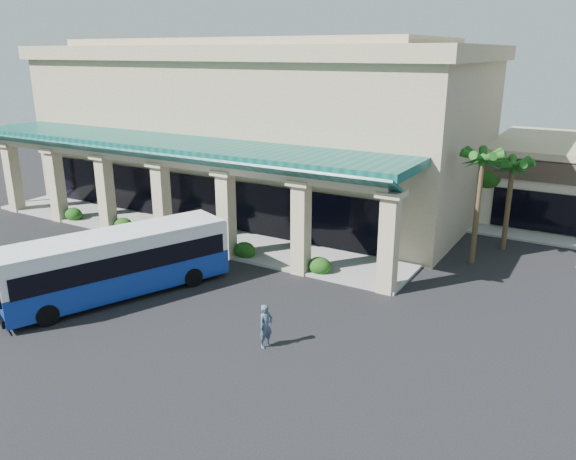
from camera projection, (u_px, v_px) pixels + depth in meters
The scene contains 9 objects.
ground at pixel (212, 305), 24.43m from camera, with size 110.00×110.00×0.00m, color black.
main_building at pixel (259, 123), 39.71m from camera, with size 30.80×14.80×11.35m, color tan, non-canonical shape.
arcade at pixel (174, 188), 33.02m from camera, with size 30.00×6.20×5.70m, color #0B443F, non-canonical shape.
palm_0 at pixel (478, 202), 28.33m from camera, with size 2.40×2.40×6.60m, color #164813, non-canonical shape.
palm_1 at pixel (509, 199), 30.42m from camera, with size 2.40×2.40×5.80m, color #164813, non-canonical shape.
palm_2 at pixel (15, 161), 39.73m from camera, with size 2.40×2.40×6.20m, color #164813, non-canonical shape.
broadleaf_tree at pixel (489, 186), 35.65m from camera, with size 2.60×2.60×4.81m, color #16400E, non-canonical shape.
transit_bus at pixel (118, 265), 24.97m from camera, with size 2.45×10.52×2.94m, color navy, non-canonical shape.
pedestrian at pixel (266, 326), 20.72m from camera, with size 0.62×0.40×1.69m, color #3F4E63.
Camera 1 is at (14.19, -17.50, 10.53)m, focal length 35.00 mm.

